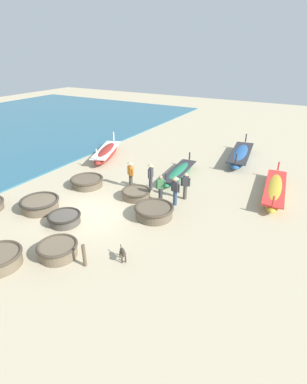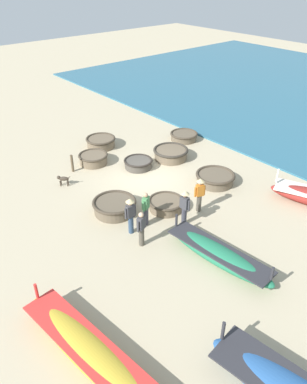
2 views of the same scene
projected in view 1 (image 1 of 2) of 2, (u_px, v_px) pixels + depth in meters
ground_plane at (88, 214)px, 15.33m from camera, size 80.00×80.00×0.00m
coracle_far_right at (65, 218)px, 14.43m from camera, size 1.59×1.59×0.49m
coracle_far_left at (40, 204)px, 15.60m from camera, size 2.00×2.00×0.62m
coracle_upturned at (154, 211)px, 14.94m from camera, size 1.99×1.99×0.60m
coracle_front_left at (58, 249)px, 12.12m from camera, size 1.65×1.65×0.57m
coracle_beside_post at (87, 182)px, 18.30m from camera, size 2.00×2.00×0.55m
coracle_weathered at (136, 194)px, 16.86m from camera, size 1.64×1.64×0.50m
long_boat_ochre_hull at (241, 155)px, 22.52m from camera, size 2.03×6.07×1.34m
long_boat_white_hull at (106, 153)px, 22.97m from camera, size 2.92×5.11×1.42m
long_boat_green_hull at (179, 173)px, 19.50m from camera, size 1.38×4.74×1.07m
long_boat_red_hull at (275, 190)px, 17.19m from camera, size 1.68×5.83×1.13m
fisherman_with_hat at (185, 185)px, 16.51m from camera, size 0.51×0.31×1.57m
fisherman_standing_right at (151, 175)px, 17.54m from camera, size 0.36×0.53×1.67m
fisherman_standing_left at (131, 173)px, 17.85m from camera, size 0.50×0.36×1.67m
fisherman_by_coracle at (175, 189)px, 15.82m from camera, size 0.53×0.36×1.67m
fisherman_crouching at (161, 188)px, 16.20m from camera, size 0.48×0.35×1.57m
dog at (123, 253)px, 11.83m from camera, size 0.54×0.51×0.55m
mooring_post_shoreline at (84, 255)px, 11.50m from camera, size 0.14×0.14×0.97m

